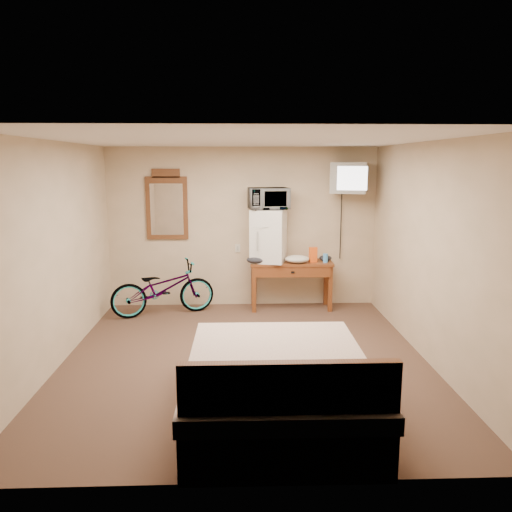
% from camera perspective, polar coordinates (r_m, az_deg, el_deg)
% --- Properties ---
extents(room, '(4.60, 4.64, 2.50)m').
position_cam_1_polar(room, '(5.60, -1.32, 0.25)').
color(room, '#3D2C1E').
rests_on(room, ground).
extents(desk, '(1.28, 0.51, 0.75)m').
position_cam_1_polar(desk, '(7.74, 4.07, -1.61)').
color(desk, brown).
rests_on(desk, floor).
extents(mini_fridge, '(0.60, 0.59, 0.81)m').
position_cam_1_polar(mini_fridge, '(7.65, 1.44, 2.33)').
color(mini_fridge, white).
rests_on(mini_fridge, desk).
extents(microwave, '(0.64, 0.49, 0.32)m').
position_cam_1_polar(microwave, '(7.59, 1.46, 6.58)').
color(microwave, white).
rests_on(microwave, mini_fridge).
extents(snack_bag, '(0.13, 0.09, 0.23)m').
position_cam_1_polar(snack_bag, '(7.72, 6.54, 0.16)').
color(snack_bag, '#FF5B16').
rests_on(snack_bag, desk).
extents(blue_cup, '(0.08, 0.08, 0.13)m').
position_cam_1_polar(blue_cup, '(7.73, 7.94, -0.23)').
color(blue_cup, '#479DF1').
rests_on(blue_cup, desk).
extents(cloth_cream, '(0.38, 0.29, 0.12)m').
position_cam_1_polar(cloth_cream, '(7.64, 4.71, -0.35)').
color(cloth_cream, beige).
rests_on(cloth_cream, desk).
extents(cloth_dark_a, '(0.30, 0.22, 0.11)m').
position_cam_1_polar(cloth_dark_a, '(7.57, 0.04, -0.44)').
color(cloth_dark_a, black).
rests_on(cloth_dark_a, desk).
extents(cloth_dark_b, '(0.19, 0.16, 0.09)m').
position_cam_1_polar(cloth_dark_b, '(7.84, 7.94, -0.24)').
color(cloth_dark_b, black).
rests_on(cloth_dark_b, desk).
extents(crt_television, '(0.62, 0.66, 0.46)m').
position_cam_1_polar(crt_television, '(7.72, 10.56, 8.77)').
color(crt_television, black).
rests_on(crt_television, room).
extents(wall_mirror, '(0.64, 0.04, 1.09)m').
position_cam_1_polar(wall_mirror, '(7.89, -10.16, 5.71)').
color(wall_mirror, brown).
rests_on(wall_mirror, room).
extents(bicycle, '(1.64, 1.01, 0.81)m').
position_cam_1_polar(bicycle, '(7.60, -10.58, -3.66)').
color(bicycle, black).
rests_on(bicycle, floor).
extents(bed, '(1.62, 2.14, 0.90)m').
position_cam_1_polar(bed, '(4.60, 2.61, -14.71)').
color(bed, brown).
rests_on(bed, floor).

